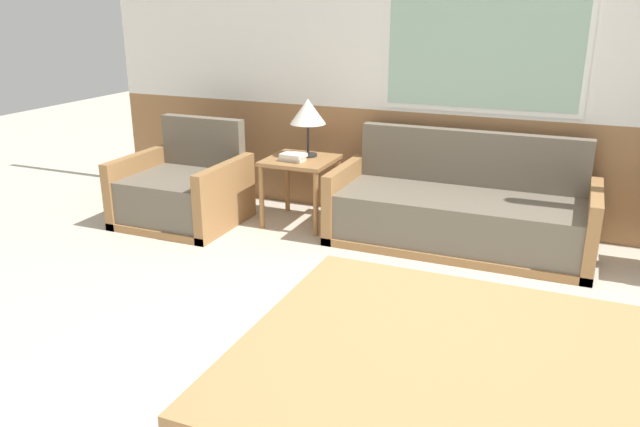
{
  "coord_description": "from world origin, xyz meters",
  "views": [
    {
      "loc": [
        0.4,
        -2.2,
        1.71
      ],
      "look_at": [
        -0.97,
        1.04,
        0.51
      ],
      "focal_mm": 35.0,
      "sensor_mm": 36.0,
      "label": 1
    }
  ],
  "objects_px": {
    "armchair": "(183,193)",
    "side_table": "(300,170)",
    "couch": "(460,214)",
    "dining_table": "(556,400)",
    "table_lamp": "(308,113)"
  },
  "relations": [
    {
      "from": "armchair",
      "to": "side_table",
      "type": "height_order",
      "value": "armchair"
    },
    {
      "from": "couch",
      "to": "armchair",
      "type": "xyz_separation_m",
      "value": [
        -2.15,
        -0.35,
        0.0
      ]
    },
    {
      "from": "couch",
      "to": "dining_table",
      "type": "distance_m",
      "value": 2.92
    },
    {
      "from": "armchair",
      "to": "side_table",
      "type": "bearing_deg",
      "value": 5.67
    },
    {
      "from": "couch",
      "to": "dining_table",
      "type": "height_order",
      "value": "couch"
    },
    {
      "from": "side_table",
      "to": "armchair",
      "type": "bearing_deg",
      "value": -158.46
    },
    {
      "from": "armchair",
      "to": "dining_table",
      "type": "xyz_separation_m",
      "value": [
        2.92,
        -2.44,
        0.45
      ]
    },
    {
      "from": "armchair",
      "to": "side_table",
      "type": "xyz_separation_m",
      "value": [
        0.88,
        0.35,
        0.2
      ]
    },
    {
      "from": "side_table",
      "to": "table_lamp",
      "type": "relative_size",
      "value": 1.17
    },
    {
      "from": "armchair",
      "to": "dining_table",
      "type": "relative_size",
      "value": 0.51
    },
    {
      "from": "side_table",
      "to": "dining_table",
      "type": "height_order",
      "value": "dining_table"
    },
    {
      "from": "couch",
      "to": "side_table",
      "type": "relative_size",
      "value": 3.47
    },
    {
      "from": "couch",
      "to": "armchair",
      "type": "height_order",
      "value": "armchair"
    },
    {
      "from": "side_table",
      "to": "dining_table",
      "type": "bearing_deg",
      "value": -53.85
    },
    {
      "from": "couch",
      "to": "table_lamp",
      "type": "xyz_separation_m",
      "value": [
        -1.25,
        0.09,
        0.64
      ]
    }
  ]
}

